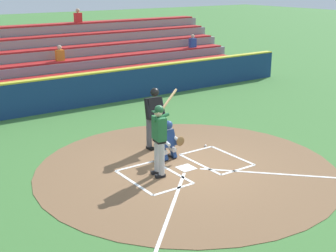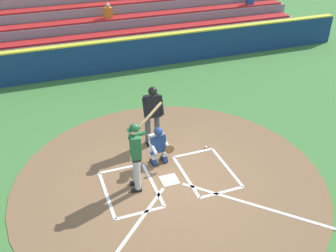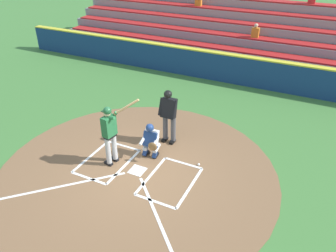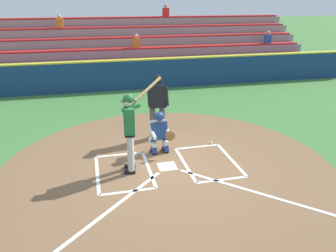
% 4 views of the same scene
% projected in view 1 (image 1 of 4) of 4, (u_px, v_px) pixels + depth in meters
% --- Properties ---
extents(ground_plane, '(120.00, 120.00, 0.00)m').
position_uv_depth(ground_plane, '(186.00, 168.00, 12.65)').
color(ground_plane, '#427A38').
extents(dirt_circle, '(8.00, 8.00, 0.01)m').
position_uv_depth(dirt_circle, '(186.00, 168.00, 12.65)').
color(dirt_circle, brown).
rests_on(dirt_circle, ground).
extents(home_plate_and_chalk, '(7.93, 4.91, 0.01)m').
position_uv_depth(home_plate_and_chalk, '(207.00, 179.00, 11.96)').
color(home_plate_and_chalk, white).
rests_on(home_plate_and_chalk, dirt_circle).
extents(batter, '(1.01, 0.61, 2.13)m').
position_uv_depth(batter, '(159.00, 135.00, 11.87)').
color(batter, '#BCBCBC').
rests_on(batter, ground).
extents(catcher, '(0.62, 0.61, 1.13)m').
position_uv_depth(catcher, '(168.00, 139.00, 13.13)').
color(catcher, black).
rests_on(catcher, ground).
extents(plate_umpire, '(0.59, 0.41, 1.86)m').
position_uv_depth(plate_umpire, '(154.00, 114.00, 13.79)').
color(plate_umpire, '#4C4C51').
rests_on(plate_umpire, ground).
extents(baseball, '(0.07, 0.07, 0.07)m').
position_uv_depth(baseball, '(206.00, 146.00, 14.25)').
color(baseball, white).
rests_on(baseball, ground).
extents(backstop_wall, '(22.00, 0.36, 1.31)m').
position_uv_depth(backstop_wall, '(70.00, 92.00, 18.32)').
color(backstop_wall, navy).
rests_on(backstop_wall, ground).
extents(bleacher_stand, '(20.00, 5.10, 3.45)m').
position_uv_depth(bleacher_stand, '(34.00, 68.00, 21.21)').
color(bleacher_stand, gray).
rests_on(bleacher_stand, ground).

